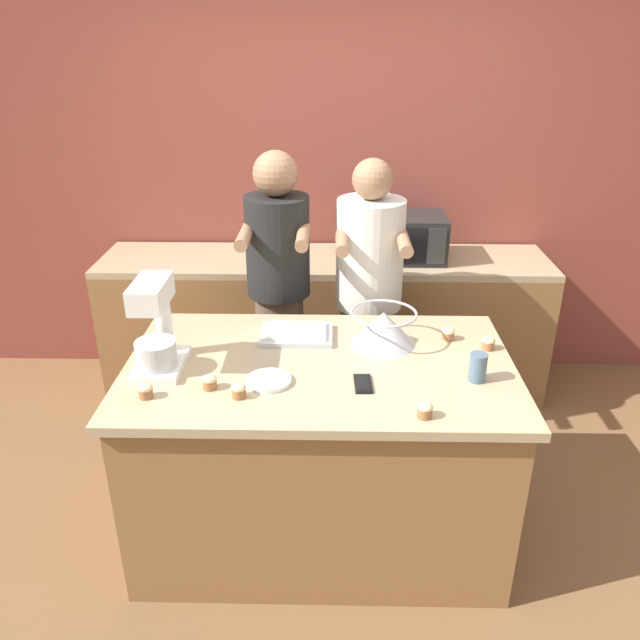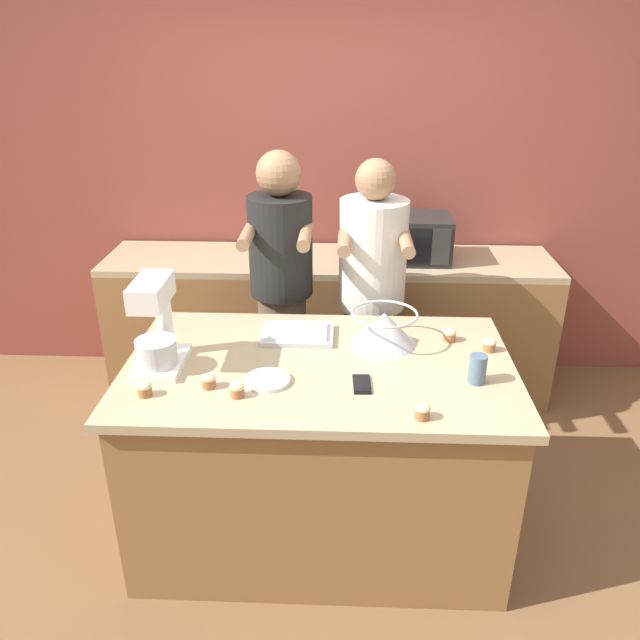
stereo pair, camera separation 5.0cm
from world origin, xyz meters
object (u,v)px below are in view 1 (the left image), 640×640
cupcake_5 (210,382)px  microwave_oven (401,237)px  small_plate (269,381)px  cupcake_0 (239,390)px  cell_phone (363,384)px  stand_mixer (156,331)px  cupcake_4 (448,333)px  drinking_glass (478,367)px  cupcake_2 (488,343)px  cupcake_3 (145,390)px  mixing_bowl (383,327)px  baking_tray (297,334)px  cupcake_1 (425,410)px  person_left (279,298)px  person_right (368,304)px

cupcake_5 → microwave_oven: bearing=60.1°
small_plate → cupcake_0: (-0.10, -0.11, 0.02)m
cell_phone → microwave_oven: bearing=79.2°
stand_mixer → small_plate: 0.51m
cupcake_0 → cupcake_4: 1.03m
drinking_glass → cupcake_0: drinking_glass is taller
cupcake_2 → cupcake_4: bearing=150.5°
cupcake_2 → cupcake_3: size_ratio=1.00×
mixing_bowl → baking_tray: mixing_bowl is taller
stand_mixer → cupcake_1: (1.07, -0.35, -0.14)m
person_left → mixing_bowl: bearing=-48.1°
small_plate → cupcake_2: 1.00m
person_left → cupcake_5: bearing=-101.1°
person_left → microwave_oven: size_ratio=3.10×
drinking_glass → cell_phone: bearing=-174.3°
cell_phone → cupcake_0: (-0.49, -0.10, 0.03)m
baking_tray → cupcake_2: 0.87m
person_right → cupcake_2: person_right is taller
person_right → small_plate: (-0.45, -0.94, 0.06)m
baking_tray → cupcake_5: bearing=-124.5°
person_left → cupcake_1: bearing=-61.7°
drinking_glass → stand_mixer: bearing=176.6°
microwave_oven → cell_phone: size_ratio=3.67×
person_left → cupcake_4: (0.82, -0.53, 0.05)m
microwave_oven → cupcake_1: (-0.07, -1.75, -0.11)m
person_right → cupcake_0: (-0.56, -1.05, 0.08)m
stand_mixer → cupcake_2: (1.42, 0.20, -0.14)m
person_right → cupcake_1: bearing=-82.8°
mixing_bowl → cell_phone: mixing_bowl is taller
microwave_oven → baking_tray: bearing=-117.9°
mixing_bowl → cupcake_2: 0.47m
drinking_glass → cupcake_3: (-1.31, -0.16, -0.03)m
person_right → mixing_bowl: size_ratio=5.41×
mixing_bowl → cupcake_0: 0.76m
small_plate → cupcake_4: 0.89m
microwave_oven → cupcake_3: size_ratio=8.92×
baking_tray → microwave_oven: size_ratio=0.61×
person_right → microwave_oven: (0.22, 0.58, 0.20)m
microwave_oven → cupcake_3: bearing=-124.8°
cupcake_1 → cupcake_4: same height
cupcake_4 → cupcake_5: bearing=-155.9°
drinking_glass → cupcake_3: size_ratio=1.99×
cell_phone → cupcake_4: 0.58m
cupcake_2 → microwave_oven: bearing=103.1°
person_left → baking_tray: (0.13, -0.52, 0.04)m
cell_phone → cupcake_3: 0.85m
cell_phone → stand_mixer: bearing=171.6°
person_left → cupcake_3: bearing=-112.1°
cupcake_5 → baking_tray: bearing=55.5°
stand_mixer → cupcake_0: 0.45m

